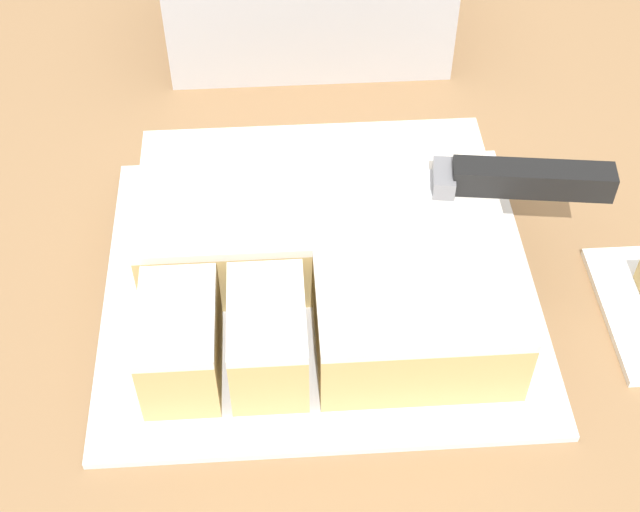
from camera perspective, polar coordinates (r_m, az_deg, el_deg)
The scene contains 3 objects.
cake_board at distance 0.68m, azimuth -0.00°, elevation -1.94°, with size 0.33×0.29×0.01m.
cake at distance 0.66m, azimuth 0.28°, elevation 0.19°, with size 0.27×0.23×0.06m.
knife at distance 0.67m, azimuth 10.66°, elevation 4.86°, with size 0.29×0.06×0.02m.
Camera 1 is at (-0.08, -0.47, 1.47)m, focal length 50.00 mm.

